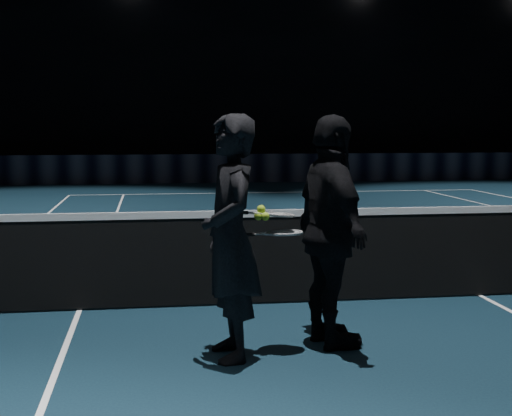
{
  "coord_description": "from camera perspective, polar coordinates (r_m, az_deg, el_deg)",
  "views": [
    {
      "loc": [
        -3.41,
        -6.9,
        1.77
      ],
      "look_at": [
        -2.61,
        -1.52,
        1.15
      ],
      "focal_mm": 50.0,
      "sensor_mm": 36.0,
      "label": 1
    }
  ],
  "objects": [
    {
      "name": "floor",
      "position": [
        7.9,
        17.47,
        -6.72
      ],
      "size": [
        36.0,
        36.0,
        0.0
      ],
      "primitive_type": "plane",
      "color": "black",
      "rests_on": "ground"
    },
    {
      "name": "wall_back",
      "position": [
        25.34,
        -0.67,
        13.87
      ],
      "size": [
        30.0,
        0.0,
        30.0
      ],
      "primitive_type": "plane",
      "rotation": [
        1.57,
        0.0,
        0.0
      ],
      "color": "black",
      "rests_on": "ground"
    },
    {
      "name": "court_lines",
      "position": [
        7.9,
        17.47,
        -6.69
      ],
      "size": [
        10.98,
        23.78,
        0.01
      ],
      "primitive_type": null,
      "color": "white",
      "rests_on": "floor"
    },
    {
      "name": "net_mesh",
      "position": [
        7.81,
        17.59,
        -3.5
      ],
      "size": [
        12.8,
        0.02,
        0.86
      ],
      "primitive_type": "cube",
      "color": "black",
      "rests_on": "floor"
    },
    {
      "name": "net_tape",
      "position": [
        7.75,
        17.7,
        -0.11
      ],
      "size": [
        12.8,
        0.03,
        0.07
      ],
      "primitive_type": "cube",
      "color": "white",
      "rests_on": "net_mesh"
    },
    {
      "name": "sponsor_backdrop",
      "position": [
        22.7,
        0.2,
        3.22
      ],
      "size": [
        22.0,
        0.15,
        0.9
      ],
      "primitive_type": "cube",
      "color": "black",
      "rests_on": "floor"
    },
    {
      "name": "player_a",
      "position": [
        5.4,
        -2.06,
        -2.38
      ],
      "size": [
        0.53,
        0.73,
        1.87
      ],
      "primitive_type": "imported",
      "rotation": [
        0.0,
        0.0,
        -1.45
      ],
      "color": "black",
      "rests_on": "floor"
    },
    {
      "name": "player_b",
      "position": [
        5.73,
        6.04,
        -1.9
      ],
      "size": [
        0.63,
        1.16,
        1.87
      ],
      "primitive_type": "imported",
      "rotation": [
        0.0,
        0.0,
        1.74
      ],
      "color": "black",
      "rests_on": "floor"
    },
    {
      "name": "racket_lower",
      "position": [
        5.56,
        2.35,
        -1.98
      ],
      "size": [
        0.71,
        0.36,
        0.03
      ],
      "primitive_type": null,
      "rotation": [
        0.0,
        0.0,
        0.21
      ],
      "color": "black",
      "rests_on": "player_a"
    },
    {
      "name": "racket_upper",
      "position": [
        5.56,
        1.72,
        -0.52
      ],
      "size": [
        0.71,
        0.4,
        0.1
      ],
      "primitive_type": null,
      "rotation": [
        0.0,
        0.1,
        0.28
      ],
      "color": "black",
      "rests_on": "player_b"
    },
    {
      "name": "tennis_balls",
      "position": [
        5.47,
        0.45,
        -0.49
      ],
      "size": [
        0.12,
        0.1,
        0.12
      ],
      "primitive_type": null,
      "color": "#94C82A",
      "rests_on": "racket_upper"
    }
  ]
}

